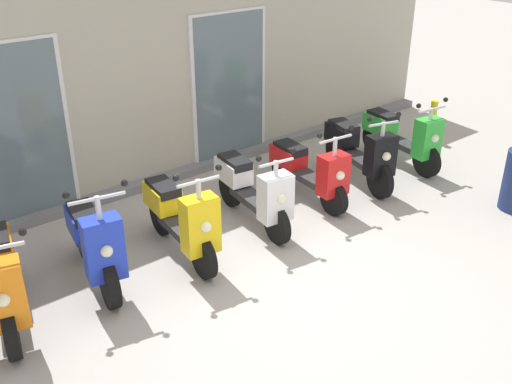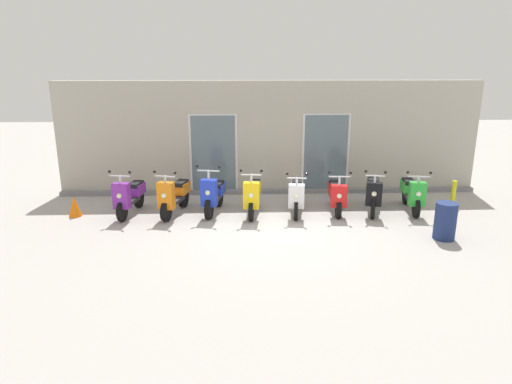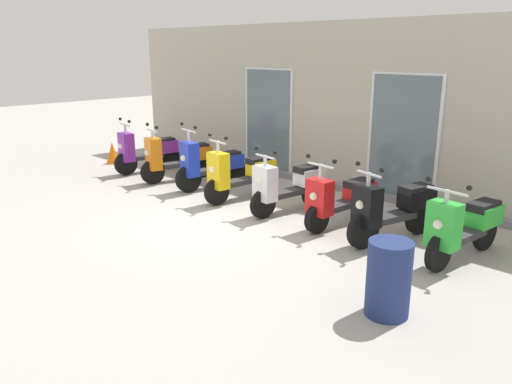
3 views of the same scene
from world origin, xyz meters
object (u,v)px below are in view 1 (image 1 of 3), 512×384
scooter_white (253,189)px  scooter_black (359,150)px  curb_bollard (432,120)px  scooter_green (402,135)px  scooter_red (309,170)px  scooter_yellow (181,217)px  scooter_orange (2,280)px  scooter_blue (94,243)px

scooter_white → scooter_black: size_ratio=1.00×
scooter_white → curb_bollard: 4.23m
scooter_white → scooter_green: 2.96m
scooter_green → curb_bollard: scooter_green is taller
scooter_red → curb_bollard: 3.20m
scooter_yellow → scooter_red: (2.13, 0.13, -0.06)m
scooter_black → curb_bollard: (2.26, 0.35, -0.15)m
scooter_orange → scooter_red: 4.10m
scooter_red → curb_bollard: (3.19, 0.28, -0.08)m
scooter_white → scooter_yellow: bearing=-176.7°
scooter_red → scooter_yellow: bearing=-176.6°
scooter_orange → scooter_black: scooter_orange is taller
scooter_orange → scooter_blue: 0.98m
scooter_black → curb_bollard: size_ratio=2.32×
scooter_orange → scooter_white: 3.07m
scooter_red → curb_bollard: bearing=5.0°
scooter_blue → scooter_red: (3.12, -0.01, -0.04)m
scooter_yellow → scooter_red: size_ratio=1.04×
scooter_white → scooter_red: scooter_red is taller
scooter_orange → scooter_white: (3.07, 0.01, 0.00)m
scooter_yellow → curb_bollard: (5.31, 0.41, -0.14)m
scooter_black → curb_bollard: 2.29m
scooter_red → scooter_black: size_ratio=0.96×
scooter_yellow → scooter_black: 3.06m
scooter_red → scooter_white: bearing=-176.4°
scooter_orange → scooter_black: (5.03, -0.00, 0.02)m
curb_bollard → scooter_red: bearing=-175.0°
scooter_orange → scooter_white: bearing=0.1°
scooter_red → curb_bollard: size_ratio=2.21×
scooter_yellow → scooter_blue: bearing=172.2°
scooter_red → scooter_black: scooter_black is taller
scooter_orange → curb_bollard: (7.29, 0.35, -0.13)m
scooter_white → curb_bollard: scooter_white is taller
scooter_red → scooter_black: 0.93m
scooter_blue → scooter_black: bearing=-1.1°
scooter_yellow → scooter_red: scooter_yellow is taller
scooter_black → scooter_white: bearing=179.8°
scooter_green → scooter_orange: bearing=-179.7°
scooter_black → scooter_green: 1.01m
scooter_blue → curb_bollard: size_ratio=2.23×
scooter_orange → scooter_yellow: (1.97, -0.06, 0.01)m
scooter_blue → scooter_white: size_ratio=0.96×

